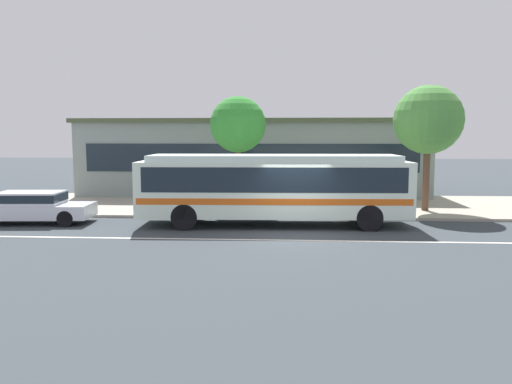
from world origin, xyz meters
The scene contains 12 objects.
ground_plane centered at (0.00, 0.00, 0.00)m, with size 120.00×120.00×0.00m, color #353B41.
sidewalk_slab centered at (0.00, 7.40, 0.06)m, with size 60.00×8.00×0.12m, color #A19A8B.
lane_stripe_center centered at (0.00, -0.80, 0.00)m, with size 56.00×0.16×0.01m, color silver.
transit_bus centered at (-0.87, 2.05, 1.63)m, with size 10.62×2.95×2.80m.
sedan_behind_bus centered at (-10.62, 1.88, 0.72)m, with size 4.56×2.12×1.29m.
pedestrian_waiting_near_sign centered at (-3.69, 5.00, 1.06)m, with size 0.36×0.36×1.61m.
pedestrian_walking_along_curb centered at (2.55, 5.59, 1.10)m, with size 0.38×0.38×1.68m.
pedestrian_standing_by_tree centered at (-2.35, 5.32, 1.09)m, with size 0.40×0.40×1.66m.
bus_stop_sign centered at (2.45, 3.94, 1.67)m, with size 0.17×0.43×2.41m.
street_tree_near_stop centered at (-2.70, 6.22, 4.05)m, with size 2.65×2.65×5.29m.
street_tree_mid_block centered at (6.02, 5.68, 4.24)m, with size 3.12×3.12×5.71m.
station_building centered at (-2.38, 13.33, 2.26)m, with size 20.19×7.97×4.50m.
Camera 1 is at (-0.34, -17.63, 3.57)m, focal length 35.10 mm.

